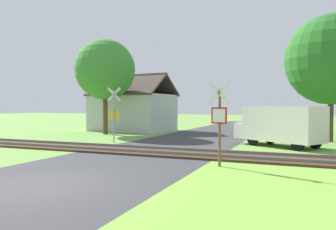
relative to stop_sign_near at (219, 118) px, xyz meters
name	(u,v)px	position (x,y,z in m)	size (l,w,h in m)	color
ground_plane	(42,186)	(-3.95, -4.76, -1.80)	(160.00, 160.00, 0.00)	#6B9942
road_asphalt	(85,172)	(-3.95, -2.76, -1.80)	(6.74, 80.00, 0.01)	#38383A
rail_track	(151,151)	(-3.95, 2.39, -1.74)	(60.00, 2.60, 0.22)	#422D1E
stop_sign_near	(219,118)	(0.00, 0.00, 0.00)	(0.87, 0.18, 3.19)	brown
crossing_sign_far	(114,112)	(-7.86, 5.38, 0.11)	(0.86, 0.22, 3.42)	#9E9EA5
house	(133,111)	(-11.65, 14.82, 0.03)	(7.46, 6.01, 5.20)	#B7B7BC
tree_right	(331,60)	(4.49, 11.02, 3.36)	(5.66, 5.66, 7.99)	#513823
tree_left	(105,70)	(-11.85, 10.56, 3.40)	(4.82, 4.82, 7.62)	#513823
mail_truck	(280,124)	(1.71, 7.19, -0.56)	(5.13, 4.20, 2.24)	silver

